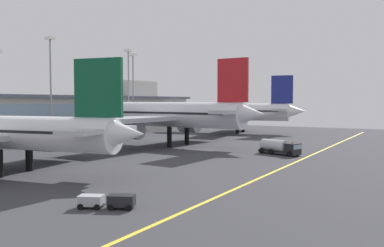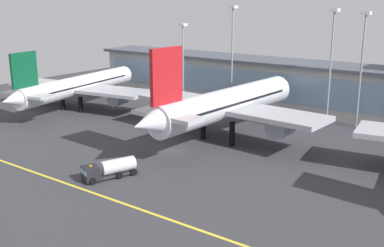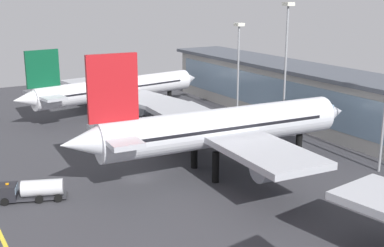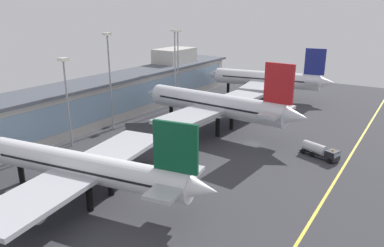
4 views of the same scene
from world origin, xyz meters
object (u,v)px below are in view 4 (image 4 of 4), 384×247
object	(u,v)px
apron_light_mast_east	(175,59)
apron_light_mast_far_east	(178,57)
apron_light_mast_centre	(109,68)
fuel_tanker_truck	(321,151)
airliner_far_right	(266,79)
apron_light_mast_west	(66,89)
airliner_near_left	(85,168)
airliner_near_right	(216,105)

from	to	relation	value
apron_light_mast_east	apron_light_mast_far_east	xyz separation A→B (m)	(5.76, 2.84, -0.31)
apron_light_mast_centre	apron_light_mast_far_east	size ratio (longest dim) A/B	1.04
apron_light_mast_east	fuel_tanker_truck	bearing A→B (deg)	-107.68
fuel_tanker_truck	apron_light_mast_far_east	bearing A→B (deg)	178.19
airliner_far_right	apron_light_mast_centre	world-z (taller)	apron_light_mast_centre
apron_light_mast_east	apron_light_mast_west	bearing A→B (deg)	177.92
airliner_near_left	apron_light_mast_far_east	world-z (taller)	apron_light_mast_far_east
apron_light_mast_west	apron_light_mast_east	xyz separation A→B (m)	(41.58, -1.51, 2.42)
airliner_near_right	airliner_far_right	xyz separation A→B (m)	(43.90, 3.29, -0.41)
airliner_near_right	apron_light_mast_west	bearing A→B (deg)	54.30
airliner_near_left	apron_light_mast_west	distance (m)	29.46
airliner_near_left	apron_light_mast_far_east	size ratio (longest dim) A/B	1.92
apron_light_mast_west	apron_light_mast_far_east	xyz separation A→B (m)	(47.34, 1.33, 2.12)
airliner_far_right	airliner_near_right	bearing A→B (deg)	85.98
airliner_near_left	airliner_far_right	world-z (taller)	airliner_far_right
apron_light_mast_west	fuel_tanker_truck	bearing A→B (deg)	-64.36
airliner_near_left	airliner_near_right	bearing A→B (deg)	-99.50
fuel_tanker_truck	apron_light_mast_centre	xyz separation A→B (m)	(-10.24, 53.54, 15.25)
airliner_near_left	fuel_tanker_truck	xyz separation A→B (m)	(41.28, -29.32, -4.44)
airliner_far_right	apron_light_mast_centre	bearing A→B (deg)	61.51
airliner_near_right	apron_light_mast_centre	distance (m)	29.78
airliner_near_left	apron_light_mast_west	size ratio (longest dim) A/B	2.27
airliner_near_left	apron_light_mast_west	xyz separation A→B (m)	(16.00, 23.34, 8.19)
fuel_tanker_truck	apron_light_mast_west	size ratio (longest dim) A/B	0.44
airliner_near_left	airliner_far_right	size ratio (longest dim) A/B	1.01
airliner_far_right	fuel_tanker_truck	distance (m)	57.76
airliner_far_right	apron_light_mast_east	bearing A→B (deg)	50.60
airliner_far_right	apron_light_mast_east	world-z (taller)	apron_light_mast_east
apron_light_mast_centre	apron_light_mast_far_east	world-z (taller)	apron_light_mast_centre
airliner_near_right	apron_light_mast_east	distance (m)	27.13
fuel_tanker_truck	apron_light_mast_east	world-z (taller)	apron_light_mast_east
airliner_near_right	apron_light_mast_east	size ratio (longest dim) A/B	1.96
apron_light_mast_centre	apron_light_mast_east	world-z (taller)	apron_light_mast_centre
apron_light_mast_west	apron_light_mast_centre	bearing A→B (deg)	3.33
airliner_near_right	fuel_tanker_truck	distance (m)	29.79
airliner_near_left	apron_light_mast_far_east	bearing A→B (deg)	-77.79
airliner_near_left	airliner_near_right	distance (m)	44.99
fuel_tanker_truck	apron_light_mast_east	size ratio (longest dim) A/B	0.36
airliner_near_right	apron_light_mast_centre	size ratio (longest dim) A/B	1.93
airliner_near_right	airliner_far_right	world-z (taller)	airliner_near_right
fuel_tanker_truck	airliner_near_left	bearing A→B (deg)	-104.98
apron_light_mast_centre	airliner_far_right	bearing A→B (deg)	-20.18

